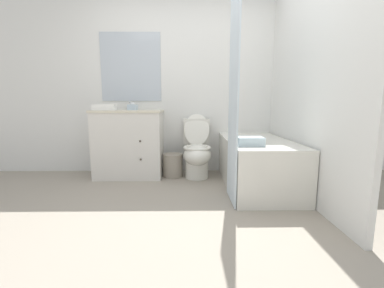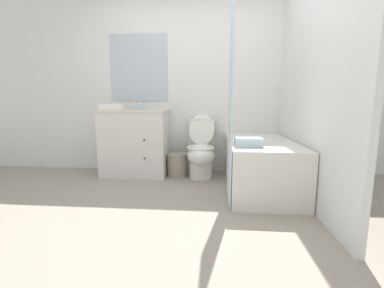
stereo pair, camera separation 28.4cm
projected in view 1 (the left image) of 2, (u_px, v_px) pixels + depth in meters
The scene contains 12 objects.
ground_plane at pixel (185, 219), 2.20m from camera, with size 14.00×14.00×0.00m, color gray.
wall_back at pixel (186, 84), 3.64m from camera, with size 8.00×0.06×2.50m.
wall_right at pixel (298, 79), 2.83m from camera, with size 0.05×2.63×2.50m.
vanity_cabinet at pixel (129, 143), 3.47m from camera, with size 0.89×0.56×0.90m.
sink_faucet at pixel (131, 107), 3.57m from camera, with size 0.14×0.12×0.12m.
toilet at pixel (197, 151), 3.43m from camera, with size 0.36×0.64×0.84m.
bathtub at pixel (257, 163), 3.06m from camera, with size 0.73×1.46×0.56m.
shower_curtain at pixel (233, 99), 2.48m from camera, with size 0.02×0.48×2.04m.
wastebasket at pixel (173, 165), 3.48m from camera, with size 0.27×0.27×0.31m.
tissue_box at pixel (133, 107), 3.40m from camera, with size 0.11×0.14×0.10m.
hand_towel_folded at pixel (105, 107), 3.26m from camera, with size 0.28×0.16×0.08m.
bath_towel_folded at pixel (250, 141), 2.58m from camera, with size 0.26×0.19×0.09m.
Camera 1 is at (0.03, -2.08, 0.98)m, focal length 24.00 mm.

